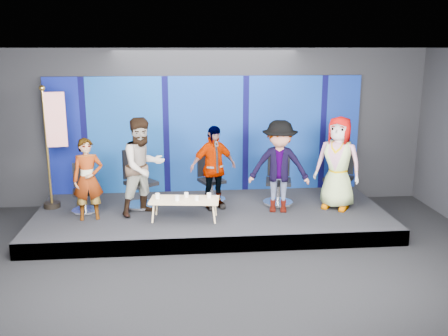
{
  "coord_description": "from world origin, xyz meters",
  "views": [
    {
      "loc": [
        -0.63,
        -7.11,
        3.55
      ],
      "look_at": [
        0.26,
        2.4,
        1.2
      ],
      "focal_mm": 40.0,
      "sensor_mm": 36.0,
      "label": 1
    }
  ],
  "objects_px": {
    "mug_c": "(186,195)",
    "panelist_c": "(213,168)",
    "panelist_b": "(143,167)",
    "chair_e": "(339,183)",
    "chair_d": "(278,186)",
    "mug_e": "(209,195)",
    "chair_a": "(84,196)",
    "panelist_a": "(88,179)",
    "panelist_e": "(338,163)",
    "mug_a": "(158,196)",
    "coffee_table": "(185,201)",
    "panelist_d": "(279,167)",
    "mug_d": "(197,198)",
    "chair_c": "(211,185)",
    "chair_b": "(140,188)",
    "mug_b": "(177,198)",
    "flag_stand": "(53,144)"
  },
  "relations": [
    {
      "from": "mug_a",
      "to": "mug_c",
      "type": "relative_size",
      "value": 1.09
    },
    {
      "from": "panelist_a",
      "to": "mug_b",
      "type": "xyz_separation_m",
      "value": [
        1.67,
        -0.27,
        -0.33
      ]
    },
    {
      "from": "chair_e",
      "to": "coffee_table",
      "type": "height_order",
      "value": "chair_e"
    },
    {
      "from": "chair_d",
      "to": "mug_b",
      "type": "distance_m",
      "value": 2.29
    },
    {
      "from": "panelist_a",
      "to": "coffee_table",
      "type": "distance_m",
      "value": 1.87
    },
    {
      "from": "panelist_b",
      "to": "panelist_e",
      "type": "relative_size",
      "value": 1.02
    },
    {
      "from": "mug_c",
      "to": "panelist_c",
      "type": "bearing_deg",
      "value": 42.64
    },
    {
      "from": "panelist_e",
      "to": "mug_b",
      "type": "bearing_deg",
      "value": -137.75
    },
    {
      "from": "chair_d",
      "to": "coffee_table",
      "type": "xyz_separation_m",
      "value": [
        -1.98,
        -0.8,
        -0.01
      ]
    },
    {
      "from": "panelist_c",
      "to": "panelist_d",
      "type": "height_order",
      "value": "panelist_d"
    },
    {
      "from": "panelist_c",
      "to": "mug_a",
      "type": "height_order",
      "value": "panelist_c"
    },
    {
      "from": "panelist_b",
      "to": "mug_a",
      "type": "bearing_deg",
      "value": -83.05
    },
    {
      "from": "panelist_c",
      "to": "chair_e",
      "type": "distance_m",
      "value": 2.76
    },
    {
      "from": "coffee_table",
      "to": "chair_a",
      "type": "bearing_deg",
      "value": 161.71
    },
    {
      "from": "chair_d",
      "to": "mug_e",
      "type": "height_order",
      "value": "chair_d"
    },
    {
      "from": "chair_a",
      "to": "chair_c",
      "type": "distance_m",
      "value": 2.61
    },
    {
      "from": "panelist_c",
      "to": "panelist_e",
      "type": "bearing_deg",
      "value": -26.82
    },
    {
      "from": "chair_a",
      "to": "panelist_a",
      "type": "relative_size",
      "value": 0.62
    },
    {
      "from": "mug_d",
      "to": "chair_a",
      "type": "bearing_deg",
      "value": 161.12
    },
    {
      "from": "chair_c",
      "to": "mug_b",
      "type": "height_order",
      "value": "chair_c"
    },
    {
      "from": "flag_stand",
      "to": "panelist_e",
      "type": "bearing_deg",
      "value": -14.07
    },
    {
      "from": "mug_b",
      "to": "panelist_a",
      "type": "bearing_deg",
      "value": 170.7
    },
    {
      "from": "mug_b",
      "to": "flag_stand",
      "type": "relative_size",
      "value": 0.04
    },
    {
      "from": "chair_d",
      "to": "mug_d",
      "type": "relative_size",
      "value": 13.45
    },
    {
      "from": "panelist_a",
      "to": "mug_a",
      "type": "bearing_deg",
      "value": -14.72
    },
    {
      "from": "chair_c",
      "to": "chair_b",
      "type": "bearing_deg",
      "value": 168.14
    },
    {
      "from": "chair_c",
      "to": "flag_stand",
      "type": "xyz_separation_m",
      "value": [
        -3.17,
        -0.16,
        0.98
      ]
    },
    {
      "from": "chair_e",
      "to": "mug_a",
      "type": "height_order",
      "value": "chair_e"
    },
    {
      "from": "mug_c",
      "to": "mug_d",
      "type": "bearing_deg",
      "value": -48.97
    },
    {
      "from": "chair_a",
      "to": "chair_c",
      "type": "relative_size",
      "value": 0.92
    },
    {
      "from": "panelist_b",
      "to": "chair_e",
      "type": "distance_m",
      "value": 4.16
    },
    {
      "from": "panelist_b",
      "to": "coffee_table",
      "type": "distance_m",
      "value": 1.05
    },
    {
      "from": "panelist_a",
      "to": "panelist_d",
      "type": "distance_m",
      "value": 3.7
    },
    {
      "from": "chair_d",
      "to": "mug_c",
      "type": "distance_m",
      "value": 2.06
    },
    {
      "from": "mug_e",
      "to": "panelist_e",
      "type": "bearing_deg",
      "value": 7.82
    },
    {
      "from": "chair_a",
      "to": "panelist_b",
      "type": "xyz_separation_m",
      "value": [
        1.21,
        -0.27,
        0.64
      ]
    },
    {
      "from": "panelist_d",
      "to": "mug_a",
      "type": "distance_m",
      "value": 2.45
    },
    {
      "from": "chair_a",
      "to": "mug_a",
      "type": "height_order",
      "value": "chair_a"
    },
    {
      "from": "panelist_d",
      "to": "mug_e",
      "type": "xyz_separation_m",
      "value": [
        -1.41,
        -0.26,
        -0.47
      ]
    },
    {
      "from": "mug_b",
      "to": "mug_d",
      "type": "bearing_deg",
      "value": -2.74
    },
    {
      "from": "panelist_e",
      "to": "mug_e",
      "type": "relative_size",
      "value": 20.11
    },
    {
      "from": "chair_e",
      "to": "panelist_e",
      "type": "xyz_separation_m",
      "value": [
        -0.2,
        -0.47,
        0.56
      ]
    },
    {
      "from": "panelist_a",
      "to": "coffee_table",
      "type": "relative_size",
      "value": 1.15
    },
    {
      "from": "panelist_b",
      "to": "mug_c",
      "type": "height_order",
      "value": "panelist_b"
    },
    {
      "from": "panelist_a",
      "to": "chair_e",
      "type": "height_order",
      "value": "panelist_a"
    },
    {
      "from": "chair_e",
      "to": "mug_a",
      "type": "xyz_separation_m",
      "value": [
        -3.82,
        -0.79,
        0.07
      ]
    },
    {
      "from": "mug_a",
      "to": "mug_c",
      "type": "distance_m",
      "value": 0.55
    },
    {
      "from": "panelist_b",
      "to": "mug_a",
      "type": "xyz_separation_m",
      "value": [
        0.27,
        -0.3,
        -0.51
      ]
    },
    {
      "from": "chair_e",
      "to": "mug_e",
      "type": "bearing_deg",
      "value": -130.09
    },
    {
      "from": "panelist_a",
      "to": "mug_e",
      "type": "height_order",
      "value": "panelist_a"
    }
  ]
}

